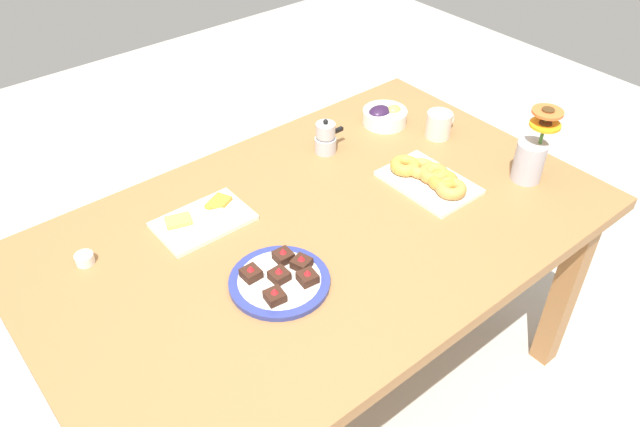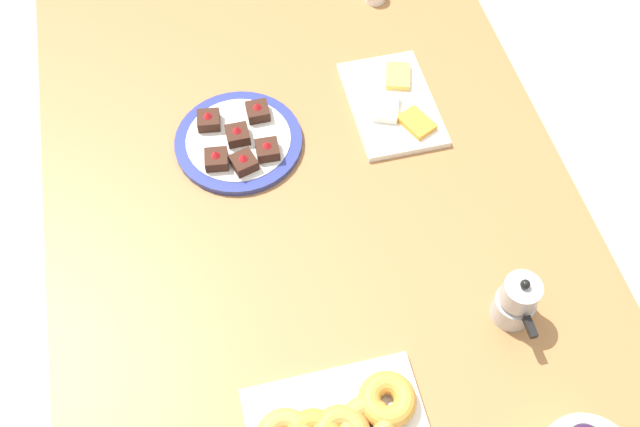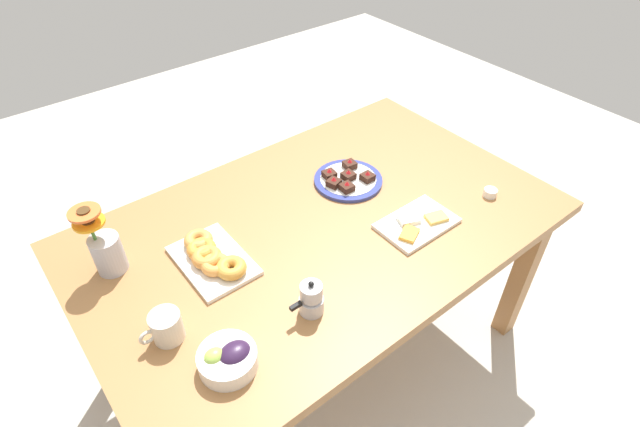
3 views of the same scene
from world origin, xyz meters
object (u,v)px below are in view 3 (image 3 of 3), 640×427
(grape_bowl, at_px, (228,358))
(flower_vase, at_px, (106,249))
(dining_table, at_px, (320,241))
(croissant_platter, at_px, (211,257))
(jam_cup_honey, at_px, (490,192))
(dessert_plate, at_px, (348,180))
(coffee_mug, at_px, (166,327))
(moka_pot, at_px, (311,299))
(cheese_platter, at_px, (417,223))

(grape_bowl, height_order, flower_vase, flower_vase)
(dining_table, distance_m, croissant_platter, 0.40)
(jam_cup_honey, distance_m, dessert_plate, 0.51)
(coffee_mug, xyz_separation_m, grape_bowl, (-0.08, 0.17, -0.02))
(flower_vase, height_order, moka_pot, flower_vase)
(dining_table, relative_size, coffee_mug, 13.45)
(dessert_plate, xyz_separation_m, moka_pot, (0.47, 0.39, 0.04))
(coffee_mug, bearing_deg, cheese_platter, 173.03)
(jam_cup_honey, height_order, moka_pot, moka_pot)
(dining_table, bearing_deg, grape_bowl, 28.66)
(jam_cup_honey, distance_m, flower_vase, 1.30)
(grape_bowl, height_order, jam_cup_honey, grape_bowl)
(jam_cup_honey, bearing_deg, dessert_plate, -47.62)
(grape_bowl, distance_m, flower_vase, 0.53)
(coffee_mug, bearing_deg, flower_vase, -85.80)
(dining_table, distance_m, cheese_platter, 0.34)
(croissant_platter, distance_m, jam_cup_honey, 1.00)
(coffee_mug, relative_size, cheese_platter, 0.46)
(grape_bowl, distance_m, cheese_platter, 0.77)
(coffee_mug, xyz_separation_m, croissant_platter, (-0.23, -0.17, -0.02))
(cheese_platter, relative_size, moka_pot, 2.18)
(dining_table, xyz_separation_m, coffee_mug, (0.60, 0.11, 0.13))
(coffee_mug, height_order, croissant_platter, coffee_mug)
(dining_table, relative_size, cheese_platter, 6.15)
(coffee_mug, distance_m, cheese_platter, 0.86)
(dessert_plate, bearing_deg, croissant_platter, 5.02)
(dining_table, relative_size, dessert_plate, 6.29)
(moka_pot, bearing_deg, coffee_mug, -25.29)
(croissant_platter, relative_size, jam_cup_honey, 5.95)
(dessert_plate, relative_size, flower_vase, 1.07)
(coffee_mug, relative_size, jam_cup_honey, 2.48)
(grape_bowl, bearing_deg, croissant_platter, -112.55)
(jam_cup_honey, xyz_separation_m, flower_vase, (1.20, -0.49, 0.07))
(cheese_platter, distance_m, jam_cup_honey, 0.33)
(dining_table, bearing_deg, coffee_mug, 10.34)
(grape_bowl, distance_m, dessert_plate, 0.84)
(grape_bowl, xyz_separation_m, croissant_platter, (-0.14, -0.35, -0.01))
(dining_table, distance_m, jam_cup_honey, 0.64)
(dining_table, bearing_deg, moka_pot, 47.86)
(croissant_platter, bearing_deg, moka_pot, 110.62)
(dining_table, distance_m, flower_vase, 0.69)
(grape_bowl, bearing_deg, jam_cup_honey, -179.02)
(flower_vase, bearing_deg, grape_bowl, 101.79)
(coffee_mug, xyz_separation_m, flower_vase, (0.02, -0.34, 0.04))
(moka_pot, bearing_deg, cheese_platter, -172.77)
(grape_bowl, bearing_deg, dining_table, -151.34)
(coffee_mug, xyz_separation_m, jam_cup_honey, (-1.17, 0.16, -0.03))
(coffee_mug, bearing_deg, moka_pot, 154.71)
(coffee_mug, xyz_separation_m, dessert_plate, (-0.83, -0.22, -0.03))
(dessert_plate, height_order, flower_vase, flower_vase)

